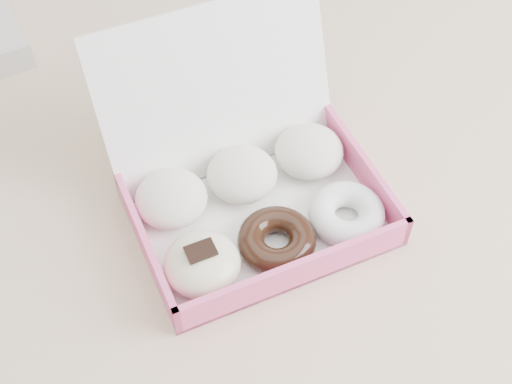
{
  "coord_description": "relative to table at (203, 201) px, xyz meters",
  "views": [
    {
      "loc": [
        0.04,
        -0.64,
        1.5
      ],
      "look_at": [
        0.07,
        -0.09,
        0.8
      ],
      "focal_mm": 50.0,
      "sensor_mm": 36.0,
      "label": 1
    }
  ],
  "objects": [
    {
      "name": "donut_box",
      "position": [
        0.07,
        -0.08,
        0.11
      ],
      "size": [
        0.39,
        0.38,
        0.22
      ],
      "rotation": [
        0.0,
        0.0,
        0.36
      ],
      "color": "white",
      "rests_on": "table"
    },
    {
      "name": "table",
      "position": [
        0.0,
        0.0,
        0.0
      ],
      "size": [
        1.2,
        0.8,
        0.75
      ],
      "color": "#D3AF8B",
      "rests_on": "ground"
    }
  ]
}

